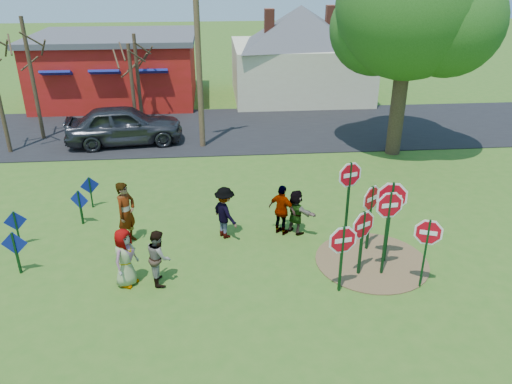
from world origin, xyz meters
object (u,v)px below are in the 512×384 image
person_a (125,258)px  utility_pole (198,52)px  stop_sign_a (342,245)px  stop_sign_c (388,215)px  suv (124,125)px  stop_sign_d (391,203)px  leafy_tree (413,13)px  stop_sign_b (349,183)px  person_b (126,213)px

person_a → utility_pole: size_ratio=0.20×
stop_sign_a → utility_pole: bearing=97.8°
stop_sign_c → suv: bearing=121.1°
stop_sign_d → leafy_tree: size_ratio=0.29×
stop_sign_a → leafy_tree: (4.94, 9.81, 4.52)m
person_a → leafy_tree: (10.46, 9.03, 5.07)m
stop_sign_d → utility_pole: size_ratio=0.32×
stop_sign_a → utility_pole: size_ratio=0.25×
stop_sign_b → leafy_tree: 9.46m
stop_sign_c → suv: stop_sign_c is taller
person_b → leafy_tree: leafy_tree is taller
stop_sign_a → person_b: 6.53m
stop_sign_a → person_a: stop_sign_a is taller
person_a → stop_sign_a: bearing=-70.9°
stop_sign_c → stop_sign_d: 0.66m
stop_sign_c → utility_pole: (-4.99, 10.73, 2.43)m
suv → leafy_tree: leafy_tree is taller
person_b → suv: bearing=38.5°
person_b → suv: size_ratio=0.38×
stop_sign_b → stop_sign_d: (0.91, -1.02, -0.17)m
stop_sign_a → stop_sign_c: size_ratio=0.78×
leafy_tree → stop_sign_a: bearing=-116.7°
stop_sign_c → suv: (-8.55, 11.38, -0.90)m
stop_sign_d → person_b: stop_sign_d is taller
stop_sign_b → utility_pole: bearing=96.7°
suv → utility_pole: bearing=-107.2°
stop_sign_c → leafy_tree: size_ratio=0.29×
person_a → utility_pole: bearing=17.1°
person_a → stop_sign_b: bearing=-49.4°
stop_sign_d → person_a: 7.23m
stop_sign_a → person_b: bearing=142.7°
stop_sign_c → suv: 14.27m
person_a → utility_pole: utility_pole is taller
stop_sign_a → stop_sign_c: bearing=15.8°
stop_sign_a → person_b: size_ratio=1.03×
utility_pole → stop_sign_a: bearing=-72.2°
stop_sign_b → leafy_tree: size_ratio=0.31×
stop_sign_c → stop_sign_d: size_ratio=1.00×
person_b → leafy_tree: size_ratio=0.22×
stop_sign_d → leafy_tree: 10.03m
stop_sign_a → utility_pole: (-3.65, 11.38, 2.89)m
suv → person_a: bearing=-178.3°
person_b → leafy_tree: bearing=-27.9°
suv → person_b: bearing=-177.9°
stop_sign_b → utility_pole: 10.34m
person_b → stop_sign_b: bearing=-66.7°
stop_sign_b → stop_sign_c: size_ratio=1.07×
person_a → person_b: size_ratio=0.83×
stop_sign_d → person_b: bearing=178.6°
stop_sign_d → person_b: size_ratio=1.33×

